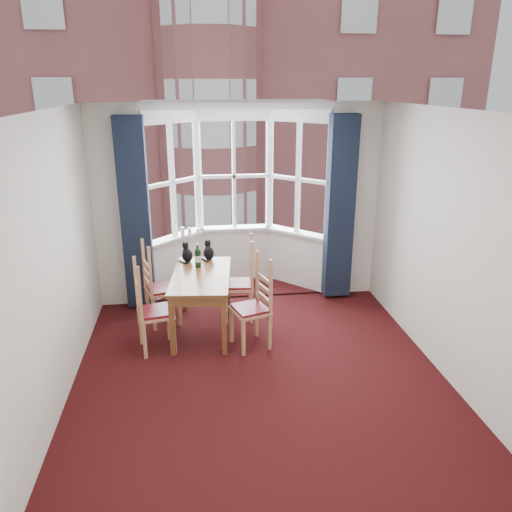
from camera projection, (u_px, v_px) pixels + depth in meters
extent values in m
plane|color=black|center=(261.00, 380.00, 5.39)|extent=(4.50, 4.50, 0.00)
plane|color=white|center=(262.00, 111.00, 4.47)|extent=(4.50, 4.50, 0.00)
plane|color=silver|center=(51.00, 267.00, 4.68)|extent=(0.00, 4.50, 4.50)
plane|color=silver|center=(452.00, 249.00, 5.17)|extent=(0.00, 4.50, 4.50)
plane|color=silver|center=(316.00, 389.00, 2.82)|extent=(4.00, 0.00, 4.00)
cube|color=silver|center=(119.00, 209.00, 6.83)|extent=(0.70, 0.12, 2.80)
cube|color=silver|center=(352.00, 202.00, 7.24)|extent=(0.70, 0.12, 2.80)
cube|color=#161F32|center=(135.00, 215.00, 6.71)|extent=(0.38, 0.22, 2.60)
cube|color=#161F32|center=(340.00, 208.00, 7.06)|extent=(0.38, 0.22, 2.60)
cube|color=brown|center=(201.00, 276.00, 6.22)|extent=(0.84, 1.38, 0.04)
cube|color=brown|center=(172.00, 326.00, 5.77)|extent=(0.07, 0.07, 0.74)
cube|color=brown|center=(184.00, 286.00, 6.91)|extent=(0.07, 0.07, 0.74)
cube|color=brown|center=(224.00, 326.00, 5.78)|extent=(0.07, 0.07, 0.74)
cube|color=brown|center=(227.00, 286.00, 6.93)|extent=(0.07, 0.07, 0.74)
cube|color=tan|center=(156.00, 312.00, 5.87)|extent=(0.48, 0.49, 0.06)
cube|color=maroon|center=(156.00, 311.00, 5.86)|extent=(0.43, 0.45, 0.03)
cube|color=tan|center=(162.00, 289.00, 6.53)|extent=(0.51, 0.52, 0.06)
cube|color=maroon|center=(162.00, 288.00, 6.52)|extent=(0.46, 0.47, 0.03)
cube|color=tan|center=(250.00, 310.00, 5.94)|extent=(0.51, 0.52, 0.06)
cube|color=maroon|center=(250.00, 308.00, 5.93)|extent=(0.46, 0.47, 0.03)
cube|color=tan|center=(238.00, 285.00, 6.67)|extent=(0.43, 0.45, 0.06)
cube|color=maroon|center=(238.00, 284.00, 6.66)|extent=(0.39, 0.41, 0.03)
ellipsoid|color=black|center=(187.00, 255.00, 6.63)|extent=(0.19, 0.22, 0.18)
sphere|color=black|center=(185.00, 246.00, 6.64)|extent=(0.11, 0.11, 0.09)
cone|color=black|center=(184.00, 243.00, 6.62)|extent=(0.04, 0.04, 0.04)
cone|color=black|center=(187.00, 242.00, 6.64)|extent=(0.04, 0.04, 0.04)
ellipsoid|color=black|center=(209.00, 253.00, 6.70)|extent=(0.16, 0.20, 0.18)
sphere|color=black|center=(208.00, 244.00, 6.72)|extent=(0.10, 0.10, 0.09)
cone|color=black|center=(206.00, 241.00, 6.70)|extent=(0.04, 0.04, 0.04)
cone|color=black|center=(209.00, 240.00, 6.72)|extent=(0.04, 0.04, 0.04)
cylinder|color=black|center=(198.00, 259.00, 6.42)|extent=(0.08, 0.08, 0.22)
sphere|color=black|center=(198.00, 251.00, 6.39)|extent=(0.07, 0.07, 0.07)
cylinder|color=black|center=(197.00, 248.00, 6.37)|extent=(0.03, 0.03, 0.10)
cylinder|color=gold|center=(197.00, 245.00, 6.36)|extent=(0.03, 0.03, 0.02)
cylinder|color=silver|center=(198.00, 258.00, 6.42)|extent=(0.08, 0.08, 0.08)
cylinder|color=white|center=(183.00, 232.00, 7.41)|extent=(0.06, 0.06, 0.14)
cylinder|color=white|center=(189.00, 232.00, 7.46)|extent=(0.06, 0.06, 0.11)
cylinder|color=white|center=(198.00, 231.00, 7.50)|extent=(0.05, 0.05, 0.09)
plane|color=#333335|center=(201.00, 209.00, 37.56)|extent=(80.00, 80.00, 0.00)
cube|color=#A45654|center=(207.00, 141.00, 18.40)|extent=(18.00, 6.00, 14.00)
cylinder|color=#A45654|center=(211.00, 151.00, 15.59)|extent=(3.20, 3.20, 14.00)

